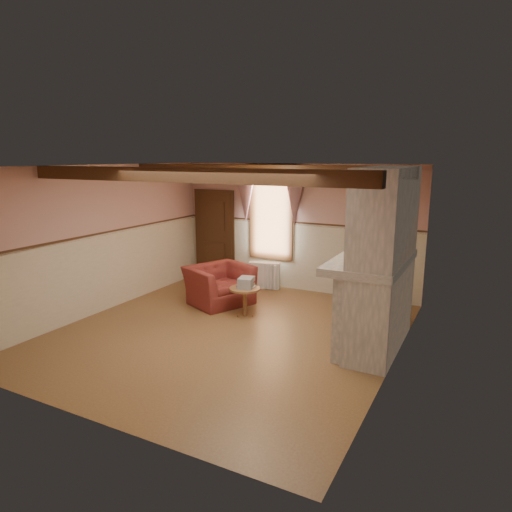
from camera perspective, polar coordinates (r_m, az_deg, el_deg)
The scene contains 26 objects.
floor at distance 7.93m, azimuth -3.61°, elevation -9.51°, with size 5.50×6.00×0.01m, color brown.
ceiling at distance 7.36m, azimuth -3.91°, elevation 11.17°, with size 5.50×6.00×0.01m, color silver.
wall_back at distance 10.16m, azimuth 5.03°, elevation 3.54°, with size 5.50×0.02×2.80m, color tan.
wall_front at distance 5.27m, azimuth -20.92°, elevation -5.58°, with size 5.50×0.02×2.80m, color tan.
wall_left at distance 9.22m, azimuth -18.55°, elevation 2.04°, with size 0.02×6.00×2.80m, color tan.
wall_right at distance 6.57m, azimuth 17.28°, elevation -1.86°, with size 0.02×6.00×2.80m, color tan.
wainscot at distance 7.68m, azimuth -3.68°, elevation -4.31°, with size 5.50×6.00×1.50m, color beige, non-canonical shape.
chair_rail at distance 7.50m, azimuth -3.76°, elevation 1.19°, with size 5.50×6.00×0.08m, color black, non-canonical shape.
firebox at distance 7.55m, azimuth 12.02°, elevation -7.25°, with size 0.20×0.95×0.90m, color black.
armchair at distance 9.33m, azimuth -4.60°, elevation -3.61°, with size 1.20×1.05×0.78m, color maroon.
side_table at distance 8.61m, azimuth -1.39°, elevation -5.74°, with size 0.58×0.58×0.55m, color brown.
book_stack at distance 8.49m, azimuth -1.23°, elevation -3.35°, with size 0.26×0.32×0.20m, color #B7AD8C.
radiator at distance 10.37m, azimuth 1.06°, elevation -2.44°, with size 0.70×0.18×0.60m, color silver.
bowl at distance 7.10m, azimuth 14.00°, elevation -0.09°, with size 0.36×0.36×0.09m, color brown.
mantel_clock at distance 7.98m, azimuth 15.62°, elevation 1.59°, with size 0.14×0.24×0.20m, color #301E0D.
oil_lamp at distance 7.42m, azimuth 14.71°, elevation 1.17°, with size 0.11×0.11×0.28m, color #BD8835.
candle_red at distance 6.49m, azimuth 12.69°, elevation -0.86°, with size 0.06×0.06×0.16m, color #AA141C.
jar_yellow at distance 6.77m, azimuth 13.32°, elevation -0.52°, with size 0.06×0.06×0.12m, color gold.
fireplace at distance 7.20m, azimuth 15.61°, elevation -0.53°, with size 0.85×2.00×2.80m, color gray.
mantel at distance 7.24m, azimuth 14.20°, elevation -0.70°, with size 1.05×2.05×0.12m, color gray.
overmantel_mirror at distance 7.18m, azimuth 13.02°, elevation 4.20°, with size 0.06×1.44×1.04m, color silver.
door at distance 11.13m, azimuth -5.17°, elevation 2.48°, with size 1.10×0.10×2.10m, color black.
window at distance 10.34m, azimuth 1.91°, elevation 5.14°, with size 1.06×0.08×2.02m, color white.
window_drapes at distance 10.20m, azimuth 1.71°, elevation 8.43°, with size 1.30×0.14×1.40m, color gray.
ceiling_beam_front at distance 6.37m, azimuth -9.59°, elevation 9.95°, with size 5.50×0.18×0.20m, color black.
ceiling_beam_back at distance 8.41m, azimuth 0.42°, elevation 10.66°, with size 5.50×0.18×0.20m, color black.
Camera 1 is at (3.82, -6.29, 2.95)m, focal length 32.00 mm.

